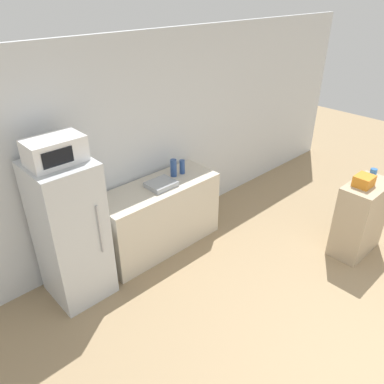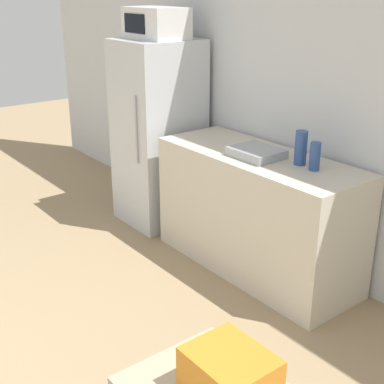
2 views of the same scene
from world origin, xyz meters
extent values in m
cube|color=silver|center=(0.00, 3.43, 1.30)|extent=(8.00, 0.06, 2.60)
cube|color=silver|center=(-1.47, 3.03, 0.79)|extent=(0.60, 0.63, 1.58)
cylinder|color=#B7B7BC|center=(-1.30, 2.70, 0.91)|extent=(0.02, 0.02, 0.55)
cube|color=white|center=(-1.47, 3.03, 1.70)|extent=(0.52, 0.34, 0.24)
cube|color=black|center=(-1.52, 2.86, 1.70)|extent=(0.29, 0.01, 0.15)
cube|color=beige|center=(-0.29, 3.07, 0.44)|extent=(1.59, 0.60, 0.88)
cube|color=#9EA3A8|center=(-0.26, 3.02, 0.91)|extent=(0.34, 0.28, 0.06)
cylinder|color=#2D4C8C|center=(0.03, 3.13, 1.00)|extent=(0.08, 0.08, 0.23)
cylinder|color=#2D4C8C|center=(0.16, 3.11, 0.98)|extent=(0.07, 0.07, 0.18)
cube|color=tan|center=(1.48, 1.26, 0.48)|extent=(0.70, 0.39, 0.96)
cube|color=orange|center=(1.39, 1.29, 1.02)|extent=(0.23, 0.19, 0.13)
cylinder|color=#336BB2|center=(1.75, 1.34, 1.00)|extent=(0.08, 0.08, 0.08)
camera|label=1|loc=(-2.73, -0.13, 3.05)|focal=35.00mm
camera|label=2|loc=(2.23, 0.51, 1.99)|focal=50.00mm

